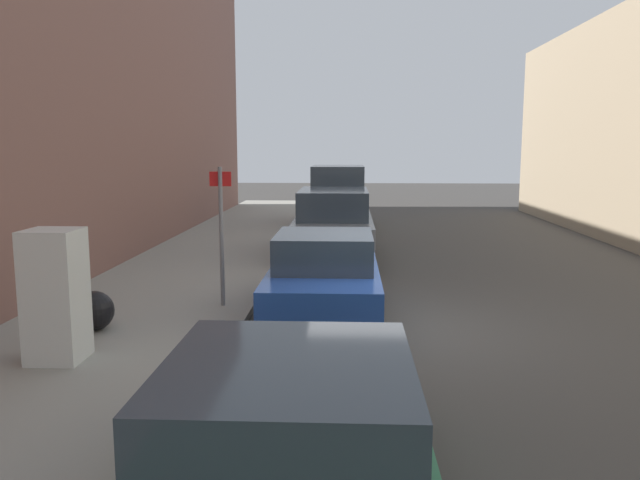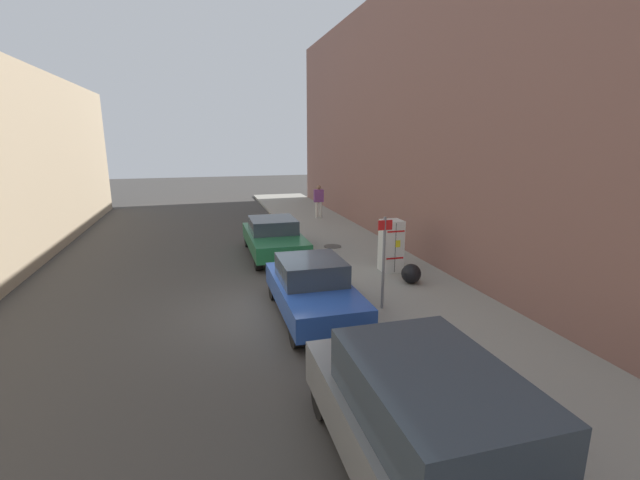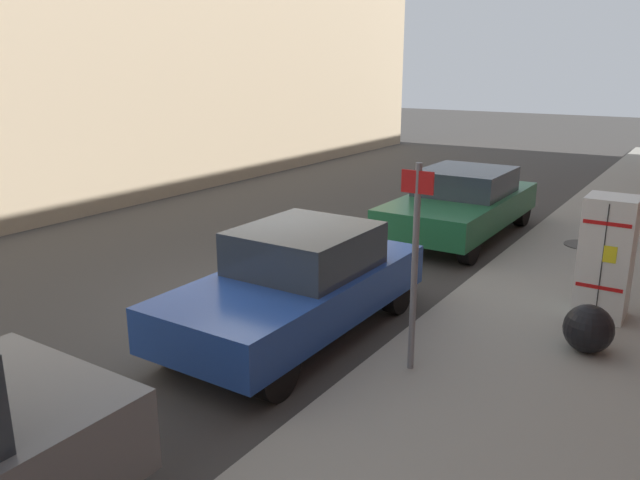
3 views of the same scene
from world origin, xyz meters
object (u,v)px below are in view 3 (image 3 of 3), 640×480
object	(u,v)px
discarded_refrigerator	(606,257)
trash_bag	(588,329)
street_sign_post	(415,257)
parked_hatchback_blue	(299,283)
parked_sedan_green	(462,202)

from	to	relation	value
discarded_refrigerator	trash_bag	distance (m)	1.40
street_sign_post	parked_hatchback_blue	world-z (taller)	street_sign_post
discarded_refrigerator	street_sign_post	xyz separation A→B (m)	(1.51, 2.82, 0.49)
trash_bag	parked_hatchback_blue	distance (m)	3.56
discarded_refrigerator	parked_hatchback_blue	bearing A→B (deg)	38.06
discarded_refrigerator	parked_sedan_green	world-z (taller)	discarded_refrigerator
street_sign_post	trash_bag	size ratio (longest dim) A/B	4.02
parked_hatchback_blue	discarded_refrigerator	bearing A→B (deg)	-141.94
discarded_refrigerator	parked_hatchback_blue	xyz separation A→B (m)	(3.24, 2.54, -0.23)
trash_bag	parked_hatchback_blue	world-z (taller)	parked_hatchback_blue
trash_bag	street_sign_post	bearing A→B (deg)	44.16
discarded_refrigerator	parked_hatchback_blue	world-z (taller)	discarded_refrigerator
trash_bag	discarded_refrigerator	bearing A→B (deg)	-86.62
parked_sedan_green	street_sign_post	bearing A→B (deg)	105.88
street_sign_post	trash_bag	distance (m)	2.43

